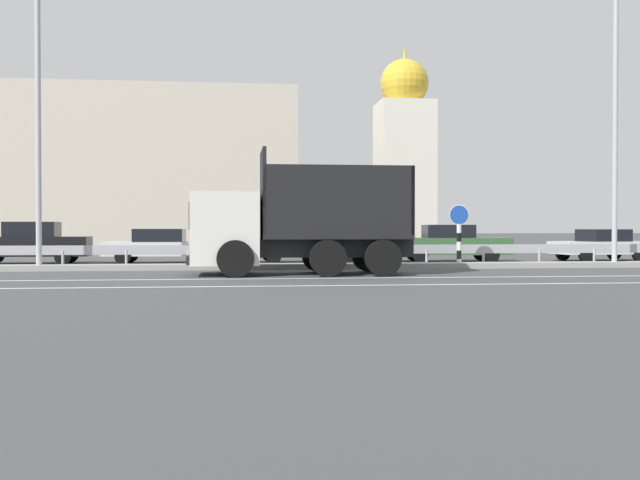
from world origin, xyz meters
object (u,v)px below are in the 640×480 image
(dump_truck, at_px, (275,231))
(parked_car_4, at_px, (451,243))
(parked_car_1, at_px, (29,243))
(parked_car_3, at_px, (308,243))
(parked_car_2, at_px, (162,246))
(church_tower, at_px, (404,156))
(median_road_sign, at_px, (459,235))
(street_lamp_0, at_px, (36,85))
(parked_car_5, at_px, (601,245))
(street_lamp_1, at_px, (618,111))

(dump_truck, height_order, parked_car_4, dump_truck)
(parked_car_1, height_order, parked_car_3, parked_car_1)
(parked_car_2, distance_m, church_tower, 24.83)
(median_road_sign, height_order, parked_car_3, median_road_sign)
(street_lamp_0, distance_m, parked_car_5, 22.49)
(parked_car_4, bearing_deg, parked_car_5, 93.36)
(parked_car_3, bearing_deg, street_lamp_0, -64.57)
(street_lamp_0, bearing_deg, parked_car_3, 27.96)
(street_lamp_1, height_order, parked_car_1, street_lamp_1)
(street_lamp_1, bearing_deg, median_road_sign, 177.65)
(street_lamp_1, bearing_deg, dump_truck, -167.41)
(street_lamp_1, bearing_deg, parked_car_4, 132.82)
(parked_car_3, bearing_deg, church_tower, 154.15)
(median_road_sign, relative_size, street_lamp_0, 0.20)
(median_road_sign, bearing_deg, parked_car_1, 163.44)
(street_lamp_0, bearing_deg, church_tower, 54.24)
(church_tower, bearing_deg, median_road_sign, -98.63)
(parked_car_3, height_order, parked_car_4, parked_car_3)
(parked_car_1, xyz_separation_m, parked_car_2, (4.96, -0.00, -0.11))
(parked_car_1, distance_m, church_tower, 27.93)
(parked_car_4, bearing_deg, street_lamp_1, 47.48)
(street_lamp_1, bearing_deg, parked_car_1, 167.09)
(street_lamp_1, distance_m, church_tower, 24.56)
(parked_car_1, distance_m, parked_car_3, 10.64)
(parked_car_1, bearing_deg, parked_car_4, -92.13)
(dump_truck, height_order, median_road_sign, dump_truck)
(street_lamp_0, height_order, parked_car_3, street_lamp_0)
(street_lamp_1, height_order, parked_car_5, street_lamp_1)
(dump_truck, height_order, street_lamp_0, street_lamp_0)
(street_lamp_0, height_order, parked_car_2, street_lamp_0)
(parked_car_5, relative_size, church_tower, 0.30)
(church_tower, bearing_deg, street_lamp_0, -125.76)
(dump_truck, bearing_deg, street_lamp_0, 69.92)
(street_lamp_1, bearing_deg, parked_car_3, 154.68)
(median_road_sign, xyz_separation_m, parked_car_3, (-4.76, 4.67, -0.37))
(street_lamp_1, xyz_separation_m, parked_car_1, (-20.99, 4.81, -4.65))
(street_lamp_0, height_order, parked_car_5, street_lamp_0)
(dump_truck, height_order, church_tower, church_tower)
(median_road_sign, bearing_deg, parked_car_4, 76.85)
(street_lamp_0, bearing_deg, street_lamp_1, -0.10)
(dump_truck, distance_m, median_road_sign, 7.09)
(median_road_sign, distance_m, street_lamp_1, 7.06)
(parked_car_3, distance_m, parked_car_4, 5.84)
(street_lamp_0, distance_m, parked_car_4, 16.58)
(street_lamp_0, xyz_separation_m, parked_car_1, (-1.49, 4.77, -5.12))
(dump_truck, relative_size, parked_car_4, 1.39)
(median_road_sign, xyz_separation_m, parked_car_2, (-10.44, 4.58, -0.45))
(parked_car_3, relative_size, parked_car_5, 1.20)
(dump_truck, bearing_deg, median_road_sign, -65.69)
(street_lamp_0, distance_m, church_tower, 30.12)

